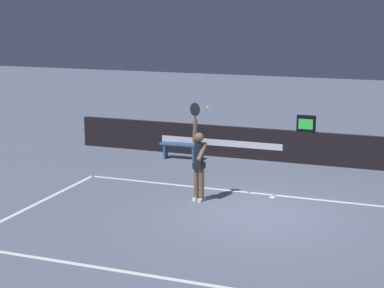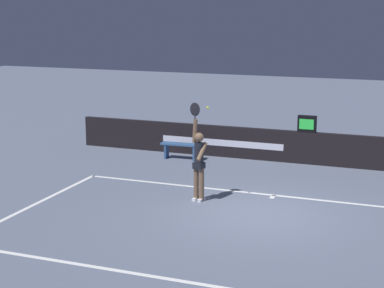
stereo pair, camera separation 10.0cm
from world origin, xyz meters
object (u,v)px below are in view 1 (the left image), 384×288
speed_display (306,124)px  tennis_player (199,160)px  courtside_bench_near (180,148)px  tennis_ball (208,108)px

speed_display → tennis_player: bearing=-110.7°
courtside_bench_near → speed_display: bearing=12.0°
speed_display → courtside_bench_near: bearing=-168.0°
speed_display → courtside_bench_near: (-3.89, -0.83, -0.89)m
speed_display → tennis_ball: bearing=-107.4°
tennis_ball → courtside_bench_near: 5.14m
speed_display → courtside_bench_near: speed_display is taller
tennis_ball → courtside_bench_near: bearing=120.0°
tennis_player → courtside_bench_near: (-2.09, 3.97, -0.67)m
speed_display → courtside_bench_near: 4.08m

